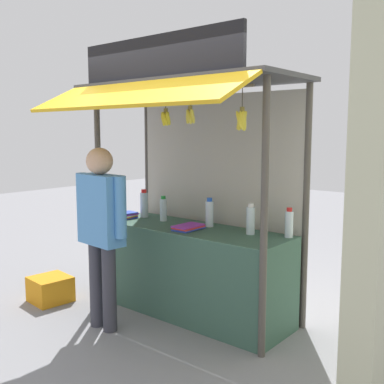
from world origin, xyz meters
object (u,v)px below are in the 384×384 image
object	(u,v)px
water_bottle_front_right	(209,213)
magazine_stack_back_right	(188,227)
water_bottle_rear_center	(144,204)
water_bottle_far_right	(289,224)
banana_bunch_inner_left	(166,118)
water_bottle_left	(251,220)
magazine_stack_right	(124,216)
plastic_crate	(50,289)
banana_bunch_rightmost	(242,120)
water_bottle_back_left	(163,209)
vendor_person	(101,222)
banana_bunch_leftmost	(190,116)

from	to	relation	value
water_bottle_front_right	magazine_stack_back_right	distance (m)	0.28
water_bottle_rear_center	water_bottle_far_right	bearing A→B (deg)	4.42
water_bottle_front_right	banana_bunch_inner_left	size ratio (longest dim) A/B	1.02
water_bottle_left	magazine_stack_right	size ratio (longest dim) A/B	0.90
water_bottle_rear_center	plastic_crate	size ratio (longest dim) A/B	0.81
magazine_stack_back_right	banana_bunch_rightmost	world-z (taller)	banana_bunch_rightmost
water_bottle_back_left	banana_bunch_inner_left	world-z (taller)	banana_bunch_inner_left
magazine_stack_right	water_bottle_left	bearing A→B (deg)	9.23
water_bottle_back_left	magazine_stack_back_right	xyz separation A→B (m)	(0.49, -0.17, -0.10)
water_bottle_left	banana_bunch_rightmost	size ratio (longest dim) A/B	0.88
water_bottle_front_right	vendor_person	world-z (taller)	vendor_person
water_bottle_rear_center	plastic_crate	xyz separation A→B (m)	(-0.61, -0.80, -0.88)
water_bottle_rear_center	banana_bunch_rightmost	xyz separation A→B (m)	(1.60, -0.52, 0.87)
water_bottle_back_left	magazine_stack_right	world-z (taller)	water_bottle_back_left
water_bottle_rear_center	plastic_crate	world-z (taller)	water_bottle_rear_center
water_bottle_back_left	banana_bunch_inner_left	bearing A→B (deg)	-44.62
water_bottle_front_right	banana_bunch_inner_left	distance (m)	1.08
water_bottle_back_left	vendor_person	bearing A→B (deg)	-86.74
banana_bunch_leftmost	banana_bunch_inner_left	bearing A→B (deg)	-179.74
magazine_stack_back_right	vendor_person	xyz separation A→B (m)	(-0.44, -0.69, 0.11)
water_bottle_rear_center	water_bottle_front_right	world-z (taller)	water_bottle_rear_center
banana_bunch_leftmost	water_bottle_far_right	bearing A→B (deg)	48.13
water_bottle_far_right	magazine_stack_right	distance (m)	1.81
water_bottle_rear_center	magazine_stack_right	world-z (taller)	water_bottle_rear_center
water_bottle_far_right	vendor_person	bearing A→B (deg)	-142.66
water_bottle_back_left	vendor_person	size ratio (longest dim) A/B	0.16
water_bottle_left	water_bottle_front_right	distance (m)	0.49
water_bottle_rear_center	banana_bunch_inner_left	bearing A→B (deg)	-32.75
water_bottle_left	magazine_stack_back_right	world-z (taller)	water_bottle_left
vendor_person	banana_bunch_inner_left	bearing A→B (deg)	42.41
banana_bunch_leftmost	plastic_crate	world-z (taller)	banana_bunch_leftmost
water_bottle_far_right	water_bottle_back_left	world-z (taller)	water_bottle_far_right
banana_bunch_rightmost	plastic_crate	distance (m)	2.83
plastic_crate	water_bottle_back_left	bearing A→B (deg)	40.64
water_bottle_far_right	magazine_stack_right	xyz separation A→B (m)	(-1.77, -0.34, -0.09)
magazine_stack_back_right	banana_bunch_rightmost	size ratio (longest dim) A/B	0.96
banana_bunch_leftmost	magazine_stack_right	bearing A→B (deg)	165.32
vendor_person	water_bottle_far_right	bearing A→B (deg)	42.41
vendor_person	water_bottle_rear_center	bearing A→B (deg)	116.80
plastic_crate	banana_bunch_inner_left	bearing A→B (deg)	10.96
banana_bunch_leftmost	water_bottle_left	bearing A→B (deg)	64.77
water_bottle_left	water_bottle_far_right	size ratio (longest dim) A/B	1.07
water_bottle_back_left	plastic_crate	size ratio (longest dim) A/B	0.70
magazine_stack_back_right	water_bottle_far_right	bearing A→B (deg)	19.97
water_bottle_front_right	banana_bunch_leftmost	size ratio (longest dim) A/B	1.06
water_bottle_left	water_bottle_front_right	xyz separation A→B (m)	(-0.49, 0.03, 0.00)
banana_bunch_rightmost	water_bottle_rear_center	bearing A→B (deg)	161.86
water_bottle_back_left	banana_bunch_inner_left	size ratio (longest dim) A/B	0.94
water_bottle_left	banana_bunch_rightmost	world-z (taller)	banana_bunch_rightmost
vendor_person	magazine_stack_right	bearing A→B (deg)	128.96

